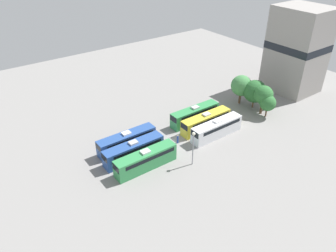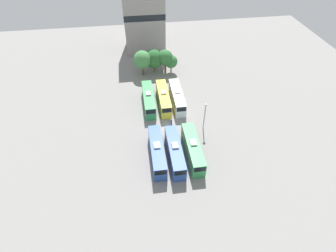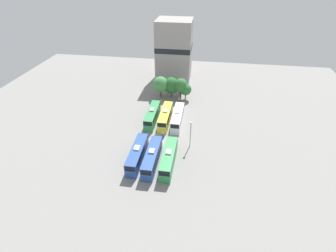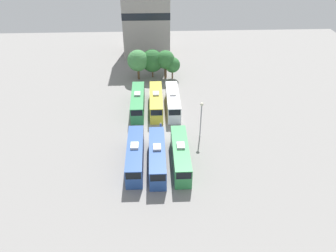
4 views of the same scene
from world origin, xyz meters
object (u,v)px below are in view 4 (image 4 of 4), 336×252
Objects in this scene: depot_building at (146,15)px; bus_5 at (173,101)px; bus_2 at (180,154)px; light_pole at (201,114)px; tree_1 at (152,61)px; bus_0 at (135,154)px; bus_1 at (157,156)px; tree_0 at (138,61)px; tree_3 at (172,65)px; bus_4 at (156,101)px; bus_3 at (138,101)px; worker_person at (161,127)px; tree_2 at (165,60)px.

bus_5 is at bearing -80.38° from depot_building.
light_pole is (4.05, 7.28, 2.88)m from bus_2.
bus_2 is at bearing -82.73° from tree_1.
bus_1 is at bearing -9.20° from bus_0.
tree_0 is at bearing 116.69° from bus_5.
light_pole reaches higher than tree_1.
tree_3 is at bearing 82.61° from bus_1.
bus_5 is 0.56× the size of depot_building.
bus_4 is 1.00× the size of bus_5.
bus_4 is 1.73× the size of tree_1.
tree_1 is at bearing 78.85° from bus_3.
tree_3 is at bearing 81.46° from worker_person.
bus_1 is 1.73× the size of tree_1.
tree_0 is at bearing -177.81° from tree_2.
bus_2 is 1.73× the size of tree_2.
worker_person is 0.35× the size of tree_3.
tree_3 is at bearing 89.05° from bus_2.
tree_3 is at bearing 87.12° from bus_5.
tree_2 is at bearing 171.20° from tree_3.
bus_0 is 17.07m from bus_3.
tree_1 is (3.03, 15.37, 2.30)m from bus_3.
bus_2 is 0.56× the size of depot_building.
tree_1 is at bearing 104.36° from bus_5.
light_pole is 27.06m from tree_0.
bus_2 is 1.66× the size of tree_0.
tree_0 is (-3.96, 14.44, 2.78)m from bus_4.
bus_1 is at bearing -175.65° from bus_2.
bus_4 is at bearing -99.46° from tree_2.
worker_person is at bearing -61.72° from bus_3.
bus_2 is 17.22m from bus_5.
depot_building is at bearing 92.21° from bus_1.
bus_1 is 17.99m from bus_3.
light_pole reaches higher than bus_3.
depot_building is (-6.04, 16.77, 7.14)m from tree_3.
bus_2 is 17.66m from bus_4.
bus_0 is 49.02m from depot_building.
tree_0 is 1.36× the size of tree_3.
bus_1 is 32.37m from tree_0.
tree_0 is (-0.31, 14.39, 2.78)m from bus_3.
worker_person is at bearing -78.30° from tree_0.
tree_0 reaches higher than tree_1.
bus_2 is 32.74m from tree_0.
bus_2 is 1.00× the size of bus_5.
tree_3 reaches higher than bus_4.
depot_building reaches higher than bus_4.
bus_0 is at bearing 170.80° from bus_1.
tree_1 reaches higher than bus_1.
bus_5 is at bearing 113.18° from light_pole.
depot_building is (-2.66, 39.24, 9.70)m from worker_person.
bus_5 reaches higher than worker_person.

